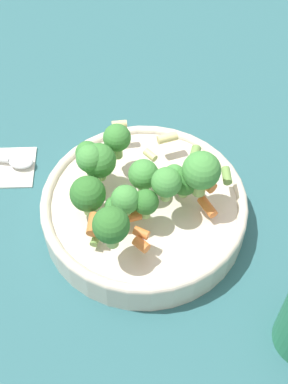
# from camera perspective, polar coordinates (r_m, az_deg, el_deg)

# --- Properties ---
(ground_plane) EXTENTS (3.00, 3.00, 0.00)m
(ground_plane) POSITION_cam_1_polar(r_m,az_deg,el_deg) (0.73, -0.00, -2.99)
(ground_plane) COLOR #2D6066
(bowl) EXTENTS (0.27, 0.27, 0.05)m
(bowl) POSITION_cam_1_polar(r_m,az_deg,el_deg) (0.71, -0.00, -1.76)
(bowl) COLOR beige
(bowl) RESTS_ON ground_plane
(pasta_salad) EXTENTS (0.20, 0.21, 0.09)m
(pasta_salad) POSITION_cam_1_polar(r_m,az_deg,el_deg) (0.65, -1.10, 1.24)
(pasta_salad) COLOR #8CB766
(pasta_salad) RESTS_ON bowl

